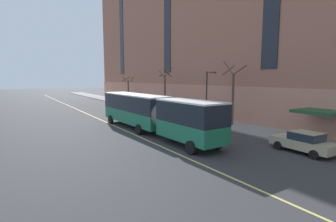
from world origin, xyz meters
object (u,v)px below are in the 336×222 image
(city_bus, at_px, (151,112))
(parked_car_champagne_2, at_px, (304,142))
(street_tree_far_uptown, at_px, (165,89))
(street_tree_far_downtown, at_px, (128,89))
(parked_car_red_3, at_px, (179,115))
(street_tree_mid_block, at_px, (233,94))
(parked_car_champagne_4, at_px, (147,109))
(street_lamp, at_px, (208,91))

(city_bus, height_order, parked_car_champagne_2, city_bus)
(street_tree_far_uptown, distance_m, street_tree_far_downtown, 14.86)
(parked_car_red_3, height_order, street_tree_far_downtown, street_tree_far_downtown)
(city_bus, xyz_separation_m, street_tree_mid_block, (9.60, -1.32, 1.50))
(parked_car_champagne_4, bearing_deg, street_lamp, -81.05)
(city_bus, height_order, street_tree_mid_block, street_tree_mid_block)
(parked_car_champagne_4, relative_size, street_lamp, 0.79)
(parked_car_red_3, bearing_deg, street_tree_mid_block, -58.25)
(city_bus, distance_m, street_tree_mid_block, 9.81)
(parked_car_red_3, distance_m, street_tree_far_uptown, 10.18)
(parked_car_red_3, distance_m, street_tree_far_downtown, 24.33)
(parked_car_champagne_2, height_order, street_tree_far_downtown, street_tree_far_downtown)
(city_bus, relative_size, street_tree_mid_block, 2.60)
(parked_car_champagne_4, bearing_deg, parked_car_red_3, -90.03)
(parked_car_champagne_2, distance_m, parked_car_red_3, 16.08)
(parked_car_red_3, relative_size, street_tree_mid_block, 0.61)
(parked_car_champagne_2, height_order, street_tree_mid_block, street_tree_mid_block)
(street_tree_mid_block, relative_size, street_lamp, 1.18)
(parked_car_champagne_2, relative_size, street_tree_far_uptown, 0.66)
(street_tree_far_uptown, bearing_deg, street_tree_far_downtown, 90.08)
(parked_car_champagne_2, bearing_deg, parked_car_champagne_4, 90.36)
(city_bus, distance_m, parked_car_red_3, 7.60)
(street_tree_far_downtown, bearing_deg, parked_car_red_3, -98.23)
(city_bus, relative_size, street_tree_far_downtown, 3.31)
(city_bus, relative_size, street_lamp, 3.08)
(street_tree_mid_block, xyz_separation_m, street_lamp, (-1.60, 2.32, 0.27))
(street_tree_mid_block, distance_m, street_tree_far_downtown, 29.60)
(parked_car_champagne_4, relative_size, street_tree_mid_block, 0.67)
(parked_car_red_3, xyz_separation_m, street_tree_mid_block, (3.48, -5.62, 2.85))
(street_lamp, bearing_deg, parked_car_red_3, 119.63)
(street_tree_mid_block, bearing_deg, street_tree_far_downtown, 90.02)
(street_tree_mid_block, bearing_deg, city_bus, 172.18)
(parked_car_red_3, xyz_separation_m, street_lamp, (1.87, -3.30, 3.12))
(city_bus, bearing_deg, street_tree_far_downtown, 71.26)
(city_bus, distance_m, parked_car_champagne_4, 14.33)
(parked_car_red_3, distance_m, parked_car_champagne_4, 8.58)
(street_tree_far_uptown, height_order, street_tree_far_downtown, street_tree_far_uptown)
(parked_car_champagne_2, bearing_deg, parked_car_red_3, 90.57)
(parked_car_red_3, relative_size, street_tree_far_uptown, 0.62)
(parked_car_champagne_4, xyz_separation_m, street_lamp, (1.87, -11.87, 3.12))
(city_bus, height_order, street_lamp, street_lamp)
(parked_car_champagne_2, relative_size, street_tree_far_downtown, 0.82)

